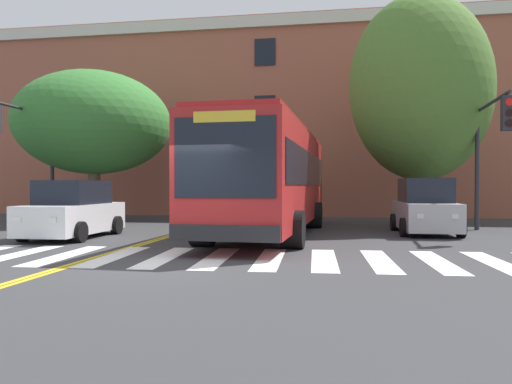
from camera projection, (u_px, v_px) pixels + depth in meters
ground_plane at (163, 264)px, 10.17m from camera, size 120.00×120.00×0.00m
crosswalk at (191, 257)px, 11.14m from camera, size 16.03×4.13×0.01m
lane_line_yellow_inner at (231, 217)px, 25.30m from camera, size 0.12×36.00×0.01m
lane_line_yellow_outer at (234, 217)px, 25.27m from camera, size 0.12×36.00×0.01m
city_bus at (271, 177)px, 16.47m from camera, size 3.23×11.90×3.49m
car_white_near_lane at (73, 211)px, 15.41m from camera, size 2.04×4.08×1.77m
car_silver_far_lane at (425, 208)px, 16.65m from camera, size 2.00×3.76×1.86m
traffic_light_near_corner at (490, 137)px, 16.33m from camera, size 0.39×4.01×4.71m
traffic_light_far_corner at (29, 140)px, 19.80m from camera, size 0.35×3.96×5.04m
street_tree_curbside_large at (421, 88)px, 19.56m from camera, size 7.81×7.68×9.09m
street_tree_curbside_small at (94, 123)px, 22.21m from camera, size 9.23×9.37×6.69m
building_facade at (275, 125)px, 30.33m from camera, size 40.88×8.84×10.59m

